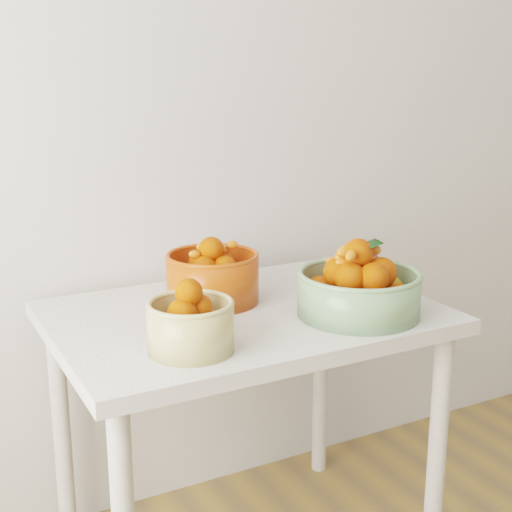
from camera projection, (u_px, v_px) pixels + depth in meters
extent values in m
cube|color=silver|center=(269.00, 76.00, 2.21)|extent=(4.00, 0.04, 2.70)
cube|color=silver|center=(244.00, 317.00, 1.89)|extent=(1.00, 0.70, 0.04)
cylinder|color=silver|center=(437.00, 453.00, 1.94)|extent=(0.05, 0.05, 0.71)
cylinder|color=silver|center=(62.00, 435.00, 2.04)|extent=(0.05, 0.05, 0.71)
cylinder|color=silver|center=(321.00, 375.00, 2.44)|extent=(0.05, 0.05, 0.71)
cylinder|color=tan|center=(191.00, 327.00, 1.60)|extent=(0.21, 0.21, 0.11)
torus|color=tan|center=(190.00, 304.00, 1.59)|extent=(0.21, 0.21, 0.01)
sphere|color=#D1660C|center=(211.00, 329.00, 1.62)|extent=(0.06, 0.06, 0.06)
sphere|color=#D1660C|center=(182.00, 325.00, 1.65)|extent=(0.06, 0.06, 0.06)
sphere|color=#E34000|center=(170.00, 336.00, 1.58)|extent=(0.07, 0.07, 0.07)
sphere|color=#E34000|center=(201.00, 339.00, 1.56)|extent=(0.06, 0.06, 0.06)
sphere|color=#E34000|center=(191.00, 332.00, 1.60)|extent=(0.06, 0.06, 0.06)
sphere|color=#E34000|center=(199.00, 307.00, 1.61)|extent=(0.07, 0.07, 0.07)
sphere|color=#E34000|center=(182.00, 314.00, 1.57)|extent=(0.07, 0.07, 0.07)
sphere|color=#E34000|center=(189.00, 292.00, 1.58)|extent=(0.06, 0.06, 0.06)
ellipsoid|color=orange|center=(191.00, 301.00, 1.58)|extent=(0.03, 0.04, 0.03)
ellipsoid|color=orange|center=(190.00, 288.00, 1.61)|extent=(0.03, 0.04, 0.03)
ellipsoid|color=orange|center=(184.00, 303.00, 1.59)|extent=(0.04, 0.03, 0.03)
ellipsoid|color=orange|center=(186.00, 292.00, 1.58)|extent=(0.04, 0.03, 0.03)
cylinder|color=#749D6D|center=(359.00, 295.00, 1.84)|extent=(0.41, 0.41, 0.11)
torus|color=#749D6D|center=(359.00, 274.00, 1.82)|extent=(0.42, 0.42, 0.02)
sphere|color=#D1660C|center=(390.00, 290.00, 1.89)|extent=(0.08, 0.08, 0.08)
sphere|color=#E34000|center=(367.00, 285.00, 1.93)|extent=(0.08, 0.08, 0.08)
sphere|color=#E34000|center=(337.00, 285.00, 1.93)|extent=(0.08, 0.08, 0.08)
sphere|color=#E34000|center=(320.00, 292.00, 1.87)|extent=(0.09, 0.09, 0.09)
sphere|color=#E34000|center=(327.00, 302.00, 1.79)|extent=(0.07, 0.07, 0.07)
sphere|color=#E34000|center=(354.00, 308.00, 1.74)|extent=(0.08, 0.08, 0.08)
sphere|color=#E34000|center=(382.00, 307.00, 1.75)|extent=(0.09, 0.09, 0.09)
sphere|color=#E34000|center=(398.00, 300.00, 1.81)|extent=(0.08, 0.08, 0.08)
sphere|color=#E34000|center=(359.00, 296.00, 1.84)|extent=(0.08, 0.08, 0.08)
sphere|color=#E34000|center=(368.00, 268.00, 1.87)|extent=(0.08, 0.08, 0.08)
sphere|color=#E34000|center=(347.00, 267.00, 1.87)|extent=(0.08, 0.08, 0.08)
sphere|color=#E34000|center=(338.00, 273.00, 1.82)|extent=(0.08, 0.08, 0.08)
sphere|color=#E34000|center=(350.00, 278.00, 1.78)|extent=(0.08, 0.08, 0.08)
sphere|color=#E34000|center=(373.00, 278.00, 1.78)|extent=(0.08, 0.08, 0.08)
sphere|color=#E34000|center=(381.00, 273.00, 1.82)|extent=(0.08, 0.08, 0.08)
sphere|color=#E34000|center=(358.00, 253.00, 1.81)|extent=(0.08, 0.08, 0.08)
ellipsoid|color=orange|center=(343.00, 253.00, 1.79)|extent=(0.04, 0.04, 0.03)
ellipsoid|color=orange|center=(332.00, 262.00, 1.86)|extent=(0.05, 0.05, 0.04)
ellipsoid|color=orange|center=(351.00, 256.00, 1.75)|extent=(0.05, 0.05, 0.04)
ellipsoid|color=orange|center=(346.00, 250.00, 1.85)|extent=(0.03, 0.04, 0.03)
ellipsoid|color=orange|center=(357.00, 251.00, 1.80)|extent=(0.05, 0.04, 0.04)
ellipsoid|color=orange|center=(375.00, 250.00, 1.84)|extent=(0.05, 0.03, 0.03)
ellipsoid|color=orange|center=(357.00, 264.00, 1.82)|extent=(0.05, 0.04, 0.03)
ellipsoid|color=orange|center=(372.00, 271.00, 1.76)|extent=(0.03, 0.04, 0.04)
ellipsoid|color=orange|center=(372.00, 260.00, 1.83)|extent=(0.05, 0.03, 0.04)
ellipsoid|color=orange|center=(342.00, 263.00, 1.80)|extent=(0.04, 0.04, 0.03)
ellipsoid|color=orange|center=(362.00, 257.00, 1.88)|extent=(0.05, 0.05, 0.03)
ellipsoid|color=orange|center=(363.00, 258.00, 1.81)|extent=(0.05, 0.05, 0.04)
ellipsoid|color=orange|center=(341.00, 257.00, 1.81)|extent=(0.04, 0.04, 0.03)
ellipsoid|color=orange|center=(365.00, 255.00, 1.88)|extent=(0.05, 0.04, 0.03)
cylinder|color=#BF390F|center=(213.00, 279.00, 1.94)|extent=(0.29, 0.29, 0.13)
torus|color=#BF390F|center=(212.00, 255.00, 1.93)|extent=(0.29, 0.29, 0.01)
sphere|color=#E34000|center=(238.00, 282.00, 1.98)|extent=(0.07, 0.07, 0.07)
sphere|color=#E34000|center=(217.00, 278.00, 2.02)|extent=(0.08, 0.08, 0.08)
sphere|color=#E34000|center=(190.00, 281.00, 1.98)|extent=(0.07, 0.07, 0.07)
sphere|color=#E34000|center=(187.00, 289.00, 1.91)|extent=(0.07, 0.07, 0.07)
sphere|color=#E34000|center=(211.00, 294.00, 1.87)|extent=(0.07, 0.07, 0.07)
sphere|color=#E34000|center=(236.00, 289.00, 1.91)|extent=(0.08, 0.08, 0.08)
sphere|color=#E34000|center=(213.00, 285.00, 1.95)|extent=(0.07, 0.07, 0.07)
sphere|color=#E34000|center=(222.00, 262.00, 1.97)|extent=(0.07, 0.07, 0.07)
sphere|color=#E34000|center=(201.00, 263.00, 1.96)|extent=(0.07, 0.07, 0.07)
sphere|color=#E34000|center=(204.00, 269.00, 1.90)|extent=(0.07, 0.07, 0.07)
sphere|color=#E34000|center=(225.00, 268.00, 1.91)|extent=(0.07, 0.07, 0.07)
sphere|color=#E34000|center=(211.00, 249.00, 1.92)|extent=(0.07, 0.07, 0.07)
ellipsoid|color=orange|center=(201.00, 248.00, 1.96)|extent=(0.04, 0.04, 0.03)
ellipsoid|color=orange|center=(213.00, 253.00, 1.92)|extent=(0.04, 0.05, 0.04)
ellipsoid|color=orange|center=(216.00, 253.00, 1.98)|extent=(0.04, 0.04, 0.03)
ellipsoid|color=orange|center=(225.00, 250.00, 1.95)|extent=(0.04, 0.03, 0.03)
ellipsoid|color=orange|center=(212.00, 254.00, 1.92)|extent=(0.04, 0.04, 0.04)
ellipsoid|color=orange|center=(195.00, 255.00, 1.90)|extent=(0.04, 0.03, 0.03)
ellipsoid|color=orange|center=(232.00, 245.00, 1.94)|extent=(0.04, 0.03, 0.02)
ellipsoid|color=orange|center=(212.00, 250.00, 1.92)|extent=(0.05, 0.04, 0.04)
ellipsoid|color=orange|center=(221.00, 249.00, 1.95)|extent=(0.04, 0.04, 0.03)
ellipsoid|color=orange|center=(210.00, 257.00, 1.94)|extent=(0.03, 0.04, 0.03)
ellipsoid|color=orange|center=(212.00, 248.00, 1.92)|extent=(0.04, 0.05, 0.04)
ellipsoid|color=orange|center=(216.00, 256.00, 1.92)|extent=(0.05, 0.04, 0.04)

